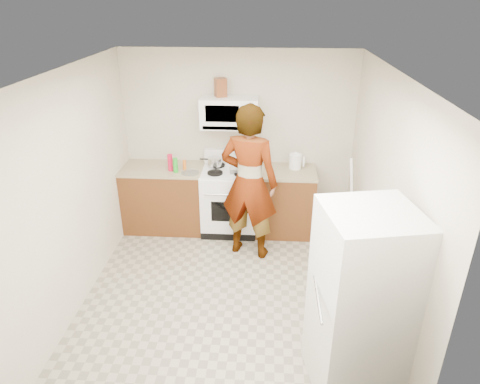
# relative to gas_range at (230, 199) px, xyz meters

# --- Properties ---
(floor) EXTENTS (3.60, 3.60, 0.00)m
(floor) POSITION_rel_gas_range_xyz_m (0.10, -1.48, -0.49)
(floor) COLOR gray
(floor) RESTS_ON ground
(back_wall) EXTENTS (3.20, 0.02, 2.50)m
(back_wall) POSITION_rel_gas_range_xyz_m (0.10, 0.31, 0.76)
(back_wall) COLOR beige
(back_wall) RESTS_ON floor
(right_wall) EXTENTS (0.02, 3.60, 2.50)m
(right_wall) POSITION_rel_gas_range_xyz_m (1.69, -1.48, 0.76)
(right_wall) COLOR beige
(right_wall) RESTS_ON floor
(cabinet_left) EXTENTS (1.12, 0.62, 0.90)m
(cabinet_left) POSITION_rel_gas_range_xyz_m (-0.94, 0.01, -0.04)
(cabinet_left) COLOR brown
(cabinet_left) RESTS_ON floor
(counter_left) EXTENTS (1.14, 0.64, 0.03)m
(counter_left) POSITION_rel_gas_range_xyz_m (-0.94, 0.01, 0.43)
(counter_left) COLOR tan
(counter_left) RESTS_ON cabinet_left
(cabinet_right) EXTENTS (0.80, 0.62, 0.90)m
(cabinet_right) POSITION_rel_gas_range_xyz_m (0.78, 0.01, -0.04)
(cabinet_right) COLOR brown
(cabinet_right) RESTS_ON floor
(counter_right) EXTENTS (0.82, 0.64, 0.03)m
(counter_right) POSITION_rel_gas_range_xyz_m (0.78, 0.01, 0.43)
(counter_right) COLOR tan
(counter_right) RESTS_ON cabinet_right
(gas_range) EXTENTS (0.76, 0.65, 1.13)m
(gas_range) POSITION_rel_gas_range_xyz_m (0.00, 0.00, 0.00)
(gas_range) COLOR white
(gas_range) RESTS_ON floor
(microwave) EXTENTS (0.76, 0.38, 0.40)m
(microwave) POSITION_rel_gas_range_xyz_m (0.00, 0.13, 1.21)
(microwave) COLOR white
(microwave) RESTS_ON back_wall
(person) EXTENTS (0.83, 0.66, 2.01)m
(person) POSITION_rel_gas_range_xyz_m (0.30, -0.59, 0.52)
(person) COLOR tan
(person) RESTS_ON floor
(fridge) EXTENTS (0.82, 0.82, 1.70)m
(fridge) POSITION_rel_gas_range_xyz_m (1.30, -2.60, 0.36)
(fridge) COLOR silver
(fridge) RESTS_ON floor
(kettle) EXTENTS (0.17, 0.17, 0.20)m
(kettle) POSITION_rel_gas_range_xyz_m (0.90, 0.10, 0.55)
(kettle) COLOR white
(kettle) RESTS_ON counter_right
(jug) EXTENTS (0.18, 0.18, 0.24)m
(jug) POSITION_rel_gas_range_xyz_m (-0.12, 0.17, 1.53)
(jug) COLOR brown
(jug) RESTS_ON microwave
(saucepan) EXTENTS (0.25, 0.25, 0.11)m
(saucepan) POSITION_rel_gas_range_xyz_m (-0.21, 0.10, 0.52)
(saucepan) COLOR silver
(saucepan) RESTS_ON gas_range
(tray) EXTENTS (0.27, 0.19, 0.05)m
(tray) POSITION_rel_gas_range_xyz_m (0.14, -0.07, 0.47)
(tray) COLOR silver
(tray) RESTS_ON gas_range
(bottle_spray) EXTENTS (0.08, 0.08, 0.23)m
(bottle_spray) POSITION_rel_gas_range_xyz_m (-0.80, -0.09, 0.57)
(bottle_spray) COLOR red
(bottle_spray) RESTS_ON counter_left
(bottle_hot_sauce) EXTENTS (0.05, 0.05, 0.14)m
(bottle_hot_sauce) POSITION_rel_gas_range_xyz_m (-0.61, -0.06, 0.52)
(bottle_hot_sauce) COLOR orange
(bottle_hot_sauce) RESTS_ON counter_left
(bottle_green_cap) EXTENTS (0.07, 0.07, 0.20)m
(bottle_green_cap) POSITION_rel_gas_range_xyz_m (-0.71, -0.14, 0.55)
(bottle_green_cap) COLOR #1C9A1F
(bottle_green_cap) RESTS_ON counter_left
(pot_lid) EXTENTS (0.33, 0.33, 0.01)m
(pot_lid) POSITION_rel_gas_range_xyz_m (-0.52, -0.15, 0.46)
(pot_lid) COLOR white
(pot_lid) RESTS_ON counter_left
(broom) EXTENTS (0.22, 0.22, 1.35)m
(broom) POSITION_rel_gas_range_xyz_m (1.61, -0.51, 0.20)
(broom) COLOR white
(broom) RESTS_ON floor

